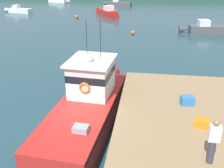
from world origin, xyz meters
TOP-DOWN VIEW (x-y plane):
  - ground_plane at (0.00, 0.00)m, footprint 200.00×200.00m
  - dock at (4.80, 0.00)m, footprint 6.00×9.00m
  - main_fishing_boat at (0.25, 0.77)m, footprint 3.16×9.91m
  - crate_stack_mid_dock at (4.94, 0.85)m, footprint 0.67×0.54m
  - crate_single_by_cleat at (5.32, -0.97)m, footprint 0.69×0.58m
  - deckhand_by_the_boat at (5.21, -3.13)m, footprint 0.36×0.22m
  - moored_boat_near_channel at (-18.56, 31.51)m, footprint 4.89×1.98m
  - moored_boat_mid_harbor at (-3.26, 41.71)m, footprint 5.47×1.95m
  - moored_boat_outer_mooring at (-3.54, 30.65)m, footprint 4.39×6.01m
  - moored_boat_off_the_point at (9.50, 20.97)m, footprint 6.03×2.03m
  - moored_boat_far_left at (-16.09, 45.03)m, footprint 5.03×2.28m
  - mooring_buoy_channel_marker at (-7.71, 27.90)m, footprint 0.52×0.52m
  - mooring_buoy_outer at (-2.16, 6.13)m, footprint 0.48×0.48m
  - mooring_buoy_inshore at (1.15, 19.20)m, footprint 0.44×0.44m

SIDE VIEW (x-z plane):
  - ground_plane at x=0.00m, z-range 0.00..0.00m
  - mooring_buoy_inshore at x=1.15m, z-range 0.00..0.44m
  - mooring_buoy_outer at x=-2.16m, z-range 0.00..0.48m
  - mooring_buoy_channel_marker at x=-7.71m, z-range 0.00..0.52m
  - moored_boat_near_channel at x=-18.56m, z-range -0.19..1.03m
  - moored_boat_far_left at x=-16.09m, z-range -0.20..1.06m
  - moored_boat_mid_harbor at x=-3.26m, z-range -0.21..1.15m
  - moored_boat_off_the_point at x=9.50m, z-range -0.24..1.28m
  - moored_boat_outer_mooring at x=-3.54m, z-range -0.25..1.35m
  - main_fishing_boat at x=0.25m, z-range -1.39..3.41m
  - dock at x=4.80m, z-range 0.47..1.67m
  - crate_single_by_cleat at x=5.32m, z-range 1.20..1.52m
  - crate_stack_mid_dock at x=4.94m, z-range 1.20..1.61m
  - deckhand_by_the_boat at x=5.21m, z-range 1.24..2.87m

